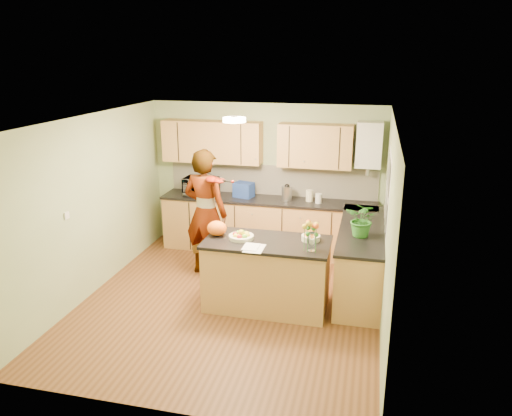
# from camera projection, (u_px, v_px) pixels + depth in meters

# --- Properties ---
(floor) EXTENTS (4.50, 4.50, 0.00)m
(floor) POSITION_uv_depth(u_px,v_px,m) (231.00, 302.00, 6.86)
(floor) COLOR #553218
(floor) RESTS_ON ground
(ceiling) EXTENTS (4.00, 4.50, 0.02)m
(ceiling) POSITION_uv_depth(u_px,v_px,m) (228.00, 120.00, 6.13)
(ceiling) COLOR silver
(ceiling) RESTS_ON wall_back
(wall_back) EXTENTS (4.00, 0.02, 2.50)m
(wall_back) POSITION_uv_depth(u_px,v_px,m) (266.00, 177.00, 8.59)
(wall_back) COLOR #8EA072
(wall_back) RESTS_ON floor
(wall_front) EXTENTS (4.00, 0.02, 2.50)m
(wall_front) POSITION_uv_depth(u_px,v_px,m) (158.00, 293.00, 4.40)
(wall_front) COLOR #8EA072
(wall_front) RESTS_ON floor
(wall_left) EXTENTS (0.02, 4.50, 2.50)m
(wall_left) POSITION_uv_depth(u_px,v_px,m) (91.00, 206.00, 6.94)
(wall_left) COLOR #8EA072
(wall_left) RESTS_ON floor
(wall_right) EXTENTS (0.02, 4.50, 2.50)m
(wall_right) POSITION_uv_depth(u_px,v_px,m) (387.00, 228.00, 6.05)
(wall_right) COLOR #8EA072
(wall_right) RESTS_ON floor
(back_counter) EXTENTS (3.64, 0.62, 0.94)m
(back_counter) POSITION_uv_depth(u_px,v_px,m) (268.00, 225.00, 8.51)
(back_counter) COLOR tan
(back_counter) RESTS_ON floor
(right_counter) EXTENTS (0.62, 2.24, 0.94)m
(right_counter) POSITION_uv_depth(u_px,v_px,m) (361.00, 258.00, 7.14)
(right_counter) COLOR tan
(right_counter) RESTS_ON floor
(splashback) EXTENTS (3.60, 0.02, 0.52)m
(splashback) POSITION_uv_depth(u_px,v_px,m) (271.00, 180.00, 8.56)
(splashback) COLOR silver
(splashback) RESTS_ON back_counter
(upper_cabinets) EXTENTS (3.20, 0.34, 0.70)m
(upper_cabinets) POSITION_uv_depth(u_px,v_px,m) (254.00, 143.00, 8.29)
(upper_cabinets) COLOR tan
(upper_cabinets) RESTS_ON wall_back
(boiler) EXTENTS (0.40, 0.30, 0.86)m
(boiler) POSITION_uv_depth(u_px,v_px,m) (369.00, 145.00, 7.87)
(boiler) COLOR white
(boiler) RESTS_ON wall_back
(window_right) EXTENTS (0.01, 1.30, 1.05)m
(window_right) POSITION_uv_depth(u_px,v_px,m) (388.00, 191.00, 6.52)
(window_right) COLOR white
(window_right) RESTS_ON wall_right
(light_switch) EXTENTS (0.02, 0.09, 0.09)m
(light_switch) POSITION_uv_depth(u_px,v_px,m) (67.00, 215.00, 6.36)
(light_switch) COLOR white
(light_switch) RESTS_ON wall_left
(ceiling_lamp) EXTENTS (0.30, 0.30, 0.07)m
(ceiling_lamp) POSITION_uv_depth(u_px,v_px,m) (234.00, 120.00, 6.42)
(ceiling_lamp) COLOR #FFEABF
(ceiling_lamp) RESTS_ON ceiling
(peninsula_island) EXTENTS (1.64, 0.84, 0.94)m
(peninsula_island) POSITION_uv_depth(u_px,v_px,m) (267.00, 274.00, 6.63)
(peninsula_island) COLOR tan
(peninsula_island) RESTS_ON floor
(fruit_dish) EXTENTS (0.33, 0.33, 0.12)m
(fruit_dish) POSITION_uv_depth(u_px,v_px,m) (241.00, 235.00, 6.56)
(fruit_dish) COLOR beige
(fruit_dish) RESTS_ON peninsula_island
(orange_bowl) EXTENTS (0.24, 0.24, 0.14)m
(orange_bowl) POSITION_uv_depth(u_px,v_px,m) (311.00, 236.00, 6.50)
(orange_bowl) COLOR beige
(orange_bowl) RESTS_ON peninsula_island
(flower_vase) EXTENTS (0.27, 0.27, 0.49)m
(flower_vase) POSITION_uv_depth(u_px,v_px,m) (312.00, 225.00, 6.10)
(flower_vase) COLOR silver
(flower_vase) RESTS_ON peninsula_island
(orange_bag) EXTENTS (0.31, 0.28, 0.20)m
(orange_bag) POSITION_uv_depth(u_px,v_px,m) (217.00, 228.00, 6.67)
(orange_bag) COLOR orange
(orange_bag) RESTS_ON peninsula_island
(papers) EXTENTS (0.23, 0.32, 0.01)m
(papers) POSITION_uv_depth(u_px,v_px,m) (254.00, 248.00, 6.24)
(papers) COLOR white
(papers) RESTS_ON peninsula_island
(violinist) EXTENTS (0.80, 0.62, 1.96)m
(violinist) POSITION_uv_depth(u_px,v_px,m) (206.00, 213.00, 7.51)
(violinist) COLOR #E5A98C
(violinist) RESTS_ON floor
(violin) EXTENTS (0.65, 0.57, 0.16)m
(violin) POSITION_uv_depth(u_px,v_px,m) (213.00, 179.00, 7.08)
(violin) COLOR #4B0B04
(violin) RESTS_ON violinist
(microwave) EXTENTS (0.58, 0.41, 0.31)m
(microwave) POSITION_uv_depth(u_px,v_px,m) (201.00, 186.00, 8.56)
(microwave) COLOR white
(microwave) RESTS_ON back_counter
(blue_box) EXTENTS (0.36, 0.30, 0.25)m
(blue_box) POSITION_uv_depth(u_px,v_px,m) (244.00, 190.00, 8.47)
(blue_box) COLOR navy
(blue_box) RESTS_ON back_counter
(kettle) EXTENTS (0.17, 0.17, 0.32)m
(kettle) POSITION_uv_depth(u_px,v_px,m) (287.00, 192.00, 8.28)
(kettle) COLOR #B2B2B6
(kettle) RESTS_ON back_counter
(jar_cream) EXTENTS (0.12, 0.12, 0.19)m
(jar_cream) POSITION_uv_depth(u_px,v_px,m) (309.00, 196.00, 8.23)
(jar_cream) COLOR beige
(jar_cream) RESTS_ON back_counter
(jar_white) EXTENTS (0.13, 0.13, 0.16)m
(jar_white) POSITION_uv_depth(u_px,v_px,m) (318.00, 198.00, 8.12)
(jar_white) COLOR white
(jar_white) RESTS_ON back_counter
(potted_plant) EXTENTS (0.54, 0.50, 0.48)m
(potted_plant) POSITION_uv_depth(u_px,v_px,m) (363.00, 219.00, 6.59)
(potted_plant) COLOR #2D7226
(potted_plant) RESTS_ON right_counter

